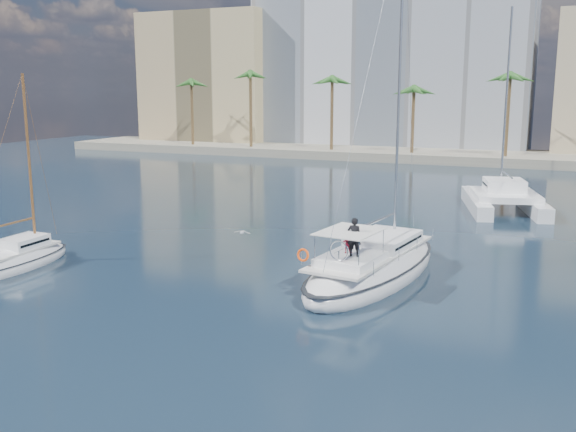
% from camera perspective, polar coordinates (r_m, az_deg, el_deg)
% --- Properties ---
extents(ground, '(160.00, 160.00, 0.00)m').
position_cam_1_polar(ground, '(33.43, -1.28, -5.42)').
color(ground, black).
rests_on(ground, ground).
extents(quay, '(120.00, 14.00, 1.20)m').
position_cam_1_polar(quay, '(91.61, 14.61, 5.20)').
color(quay, gray).
rests_on(quay, ground).
extents(building_modern, '(42.00, 16.00, 28.00)m').
position_cam_1_polar(building_modern, '(105.36, 9.34, 13.44)').
color(building_modern, silver).
rests_on(building_modern, ground).
extents(building_tan_left, '(22.00, 14.00, 22.00)m').
position_cam_1_polar(building_tan_left, '(112.65, -6.54, 11.83)').
color(building_tan_left, tan).
rests_on(building_tan_left, ground).
extents(palm_left, '(3.60, 3.60, 12.30)m').
position_cam_1_polar(palm_left, '(98.27, -5.88, 11.53)').
color(palm_left, brown).
rests_on(palm_left, ground).
extents(palm_centre, '(3.60, 3.60, 12.30)m').
position_cam_1_polar(palm_centre, '(87.22, 14.53, 11.30)').
color(palm_centre, brown).
rests_on(palm_centre, ground).
extents(main_sloop, '(6.01, 13.62, 19.53)m').
position_cam_1_polar(main_sloop, '(33.29, 7.60, -4.57)').
color(main_sloop, white).
rests_on(main_sloop, ground).
extents(small_sloop, '(2.65, 7.75, 11.04)m').
position_cam_1_polar(small_sloop, '(37.95, -23.03, -3.67)').
color(small_sloop, white).
rests_on(small_sloop, ground).
extents(catamaran, '(7.88, 11.84, 15.97)m').
position_cam_1_polar(catamaran, '(54.36, 18.63, 1.66)').
color(catamaran, white).
rests_on(catamaran, ground).
extents(seagull, '(1.07, 0.46, 0.20)m').
position_cam_1_polar(seagull, '(38.78, -4.08, -1.45)').
color(seagull, silver).
rests_on(seagull, ground).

